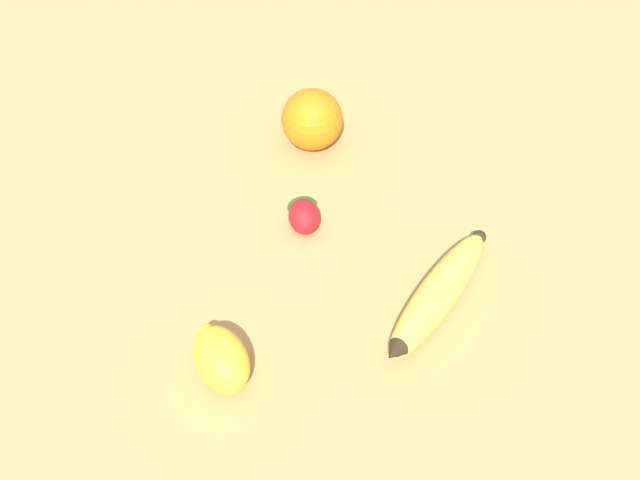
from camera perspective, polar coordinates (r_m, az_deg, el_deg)
ground_plane at (r=0.82m, az=-4.65°, el=-4.60°), size 3.00×3.00×0.00m
banana at (r=0.81m, az=8.93°, el=-4.14°), size 0.18×0.15×0.04m
orange at (r=0.94m, az=-0.61°, el=9.17°), size 0.08×0.08×0.08m
strawberry at (r=0.87m, az=-1.25°, el=1.97°), size 0.05×0.04×0.04m
lemon at (r=0.76m, az=-7.54°, el=-8.95°), size 0.09×0.08×0.05m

